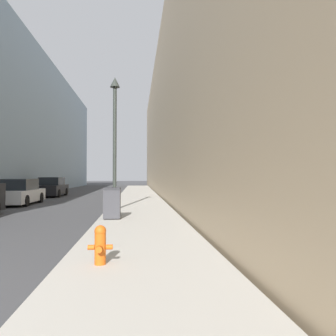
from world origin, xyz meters
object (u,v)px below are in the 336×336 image
Objects in this scene: fire_hydrant at (100,244)px; lamppost at (115,131)px; trash_bin at (112,203)px; parked_sedan_far at (52,188)px; parked_sedan_near at (18,193)px.

fire_hydrant is 10.01m from lamppost.
parked_sedan_far is at bearing 111.42° from trash_bin.
lamppost reaches higher than parked_sedan_far.
trash_bin is at bearing -87.72° from lamppost.
parked_sedan_far is (-6.05, 15.41, 0.01)m from trash_bin.
trash_bin is 16.56m from parked_sedan_far.
parked_sedan_near is (-5.98, 4.77, -3.11)m from lamppost.
parked_sedan_far is (0.06, 7.47, 0.03)m from parked_sedan_near.
fire_hydrant is at bearing -65.85° from parked_sedan_near.
trash_bin is at bearing -52.45° from parked_sedan_near.
parked_sedan_far is at bearing 89.53° from parked_sedan_near.
parked_sedan_near is (-6.37, 14.21, 0.20)m from fire_hydrant.
trash_bin is 0.18× the size of lamppost.
trash_bin is 10.02m from parked_sedan_near.
fire_hydrant is 0.16× the size of parked_sedan_far.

